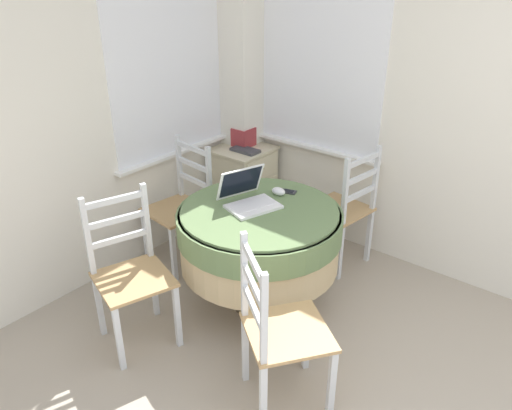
{
  "coord_description": "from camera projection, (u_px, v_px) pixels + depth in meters",
  "views": [
    {
      "loc": [
        -1.33,
        -0.02,
        2.18
      ],
      "look_at": [
        1.03,
        1.88,
        0.67
      ],
      "focal_mm": 35.0,
      "sensor_mm": 36.0,
      "label": 1
    }
  ],
  "objects": [
    {
      "name": "corner_room_shell",
      "position": [
        277.0,
        115.0,
        3.19
      ],
      "size": [
        4.31,
        4.75,
        2.55
      ],
      "color": "white",
      "rests_on": "ground_plane"
    },
    {
      "name": "round_dining_table",
      "position": [
        259.0,
        234.0,
        3.25
      ],
      "size": [
        1.07,
        1.07,
        0.75
      ],
      "color": "#4C3D2D",
      "rests_on": "ground_plane"
    },
    {
      "name": "laptop",
      "position": [
        249.0,
        198.0,
        3.21
      ],
      "size": [
        0.4,
        0.4,
        0.23
      ],
      "color": "white",
      "rests_on": "round_dining_table"
    },
    {
      "name": "computer_mouse",
      "position": [
        279.0,
        191.0,
        3.35
      ],
      "size": [
        0.06,
        0.1,
        0.05
      ],
      "color": "white",
      "rests_on": "round_dining_table"
    },
    {
      "name": "cell_phone",
      "position": [
        289.0,
        192.0,
        3.4
      ],
      "size": [
        0.09,
        0.12,
        0.01
      ],
      "color": "#2D2D33",
      "rests_on": "round_dining_table"
    },
    {
      "name": "dining_chair_near_back_window",
      "position": [
        182.0,
        207.0,
        3.82
      ],
      "size": [
        0.46,
        0.47,
        0.97
      ],
      "color": "tan",
      "rests_on": "ground_plane"
    },
    {
      "name": "dining_chair_near_right_window",
      "position": [
        343.0,
        210.0,
        3.78
      ],
      "size": [
        0.47,
        0.47,
        0.97
      ],
      "color": "tan",
      "rests_on": "ground_plane"
    },
    {
      "name": "dining_chair_camera_near",
      "position": [
        279.0,
        332.0,
        2.55
      ],
      "size": [
        0.58,
        0.58,
        0.97
      ],
      "color": "tan",
      "rests_on": "ground_plane"
    },
    {
      "name": "dining_chair_left_flank",
      "position": [
        131.0,
        274.0,
        3.01
      ],
      "size": [
        0.53,
        0.53,
        0.97
      ],
      "color": "tan",
      "rests_on": "ground_plane"
    },
    {
      "name": "corner_cabinet",
      "position": [
        243.0,
        185.0,
        4.48
      ],
      "size": [
        0.48,
        0.46,
        0.7
      ],
      "color": "beige",
      "rests_on": "ground_plane"
    },
    {
      "name": "storage_box",
      "position": [
        244.0,
        137.0,
        4.35
      ],
      "size": [
        0.17,
        0.16,
        0.16
      ],
      "color": "#9E3338",
      "rests_on": "corner_cabinet"
    },
    {
      "name": "book_on_cabinet",
      "position": [
        245.0,
        150.0,
        4.24
      ],
      "size": [
        0.13,
        0.24,
        0.02
      ],
      "color": "#3F3F44",
      "rests_on": "corner_cabinet"
    }
  ]
}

